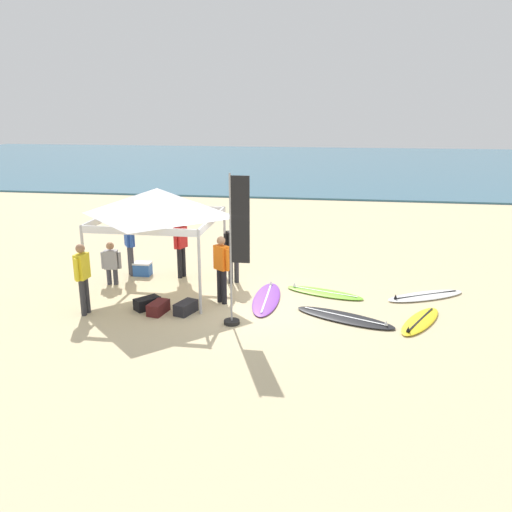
{
  "coord_description": "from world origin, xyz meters",
  "views": [
    {
      "loc": [
        2.18,
        -11.99,
        4.73
      ],
      "look_at": [
        0.23,
        0.91,
        1.0
      ],
      "focal_mm": 36.74,
      "sensor_mm": 36.0,
      "label": 1
    }
  ],
  "objects_px": {
    "canopy_tent": "(158,202)",
    "gear_bag_near_tent": "(147,303)",
    "person_black": "(233,249)",
    "person_blue": "(130,242)",
    "gear_bag_on_sand": "(158,308)",
    "person_orange": "(221,265)",
    "surfboard_white": "(425,296)",
    "surfboard_yellow": "(420,321)",
    "person_yellow": "(83,274)",
    "gear_bag_by_pole": "(186,308)",
    "surfboard_lime": "(324,293)",
    "person_grey": "(111,261)",
    "surfboard_purple": "(267,299)",
    "banner_flag": "(236,257)",
    "person_red": "(181,244)",
    "surfboard_black": "(345,318)",
    "cooler_box": "(143,269)"
  },
  "relations": [
    {
      "from": "surfboard_white",
      "to": "gear_bag_on_sand",
      "type": "distance_m",
      "value": 6.78
    },
    {
      "from": "gear_bag_on_sand",
      "to": "person_grey",
      "type": "bearing_deg",
      "value": 136.37
    },
    {
      "from": "gear_bag_by_pole",
      "to": "gear_bag_near_tent",
      "type": "bearing_deg",
      "value": 172.3
    },
    {
      "from": "person_red",
      "to": "banner_flag",
      "type": "bearing_deg",
      "value": -54.88
    },
    {
      "from": "surfboard_yellow",
      "to": "gear_bag_by_pole",
      "type": "relative_size",
      "value": 3.31
    },
    {
      "from": "person_yellow",
      "to": "person_grey",
      "type": "height_order",
      "value": "person_yellow"
    },
    {
      "from": "surfboard_lime",
      "to": "gear_bag_on_sand",
      "type": "distance_m",
      "value": 4.32
    },
    {
      "from": "person_orange",
      "to": "gear_bag_by_pole",
      "type": "xyz_separation_m",
      "value": [
        -0.71,
        -0.8,
        -0.85
      ]
    },
    {
      "from": "person_orange",
      "to": "person_yellow",
      "type": "relative_size",
      "value": 1.0
    },
    {
      "from": "surfboard_yellow",
      "to": "surfboard_black",
      "type": "distance_m",
      "value": 1.69
    },
    {
      "from": "surfboard_purple",
      "to": "banner_flag",
      "type": "height_order",
      "value": "banner_flag"
    },
    {
      "from": "surfboard_white",
      "to": "gear_bag_near_tent",
      "type": "relative_size",
      "value": 3.73
    },
    {
      "from": "person_red",
      "to": "gear_bag_on_sand",
      "type": "xyz_separation_m",
      "value": [
        0.23,
        -2.75,
        -0.85
      ]
    },
    {
      "from": "person_yellow",
      "to": "gear_bag_near_tent",
      "type": "height_order",
      "value": "person_yellow"
    },
    {
      "from": "surfboard_yellow",
      "to": "person_yellow",
      "type": "xyz_separation_m",
      "value": [
        -7.76,
        -0.63,
        0.95
      ]
    },
    {
      "from": "surfboard_yellow",
      "to": "cooler_box",
      "type": "height_order",
      "value": "cooler_box"
    },
    {
      "from": "gear_bag_on_sand",
      "to": "person_orange",
      "type": "bearing_deg",
      "value": 33.74
    },
    {
      "from": "canopy_tent",
      "to": "surfboard_black",
      "type": "bearing_deg",
      "value": -14.58
    },
    {
      "from": "canopy_tent",
      "to": "person_grey",
      "type": "distance_m",
      "value": 2.32
    },
    {
      "from": "person_grey",
      "to": "gear_bag_on_sand",
      "type": "xyz_separation_m",
      "value": [
        1.94,
        -1.85,
        -0.52
      ]
    },
    {
      "from": "person_orange",
      "to": "banner_flag",
      "type": "xyz_separation_m",
      "value": [
        0.6,
        -1.25,
        0.59
      ]
    },
    {
      "from": "canopy_tent",
      "to": "gear_bag_near_tent",
      "type": "height_order",
      "value": "canopy_tent"
    },
    {
      "from": "canopy_tent",
      "to": "surfboard_black",
      "type": "xyz_separation_m",
      "value": [
        4.8,
        -1.25,
        -2.35
      ]
    },
    {
      "from": "person_blue",
      "to": "person_grey",
      "type": "height_order",
      "value": "person_blue"
    },
    {
      "from": "surfboard_purple",
      "to": "person_orange",
      "type": "xyz_separation_m",
      "value": [
        -1.08,
        -0.36,
        0.95
      ]
    },
    {
      "from": "surfboard_lime",
      "to": "banner_flag",
      "type": "distance_m",
      "value": 3.34
    },
    {
      "from": "surfboard_yellow",
      "to": "banner_flag",
      "type": "bearing_deg",
      "value": -170.46
    },
    {
      "from": "surfboard_yellow",
      "to": "gear_bag_on_sand",
      "type": "distance_m",
      "value": 6.08
    },
    {
      "from": "surfboard_white",
      "to": "person_yellow",
      "type": "relative_size",
      "value": 1.31
    },
    {
      "from": "gear_bag_on_sand",
      "to": "canopy_tent",
      "type": "bearing_deg",
      "value": 105.15
    },
    {
      "from": "surfboard_black",
      "to": "banner_flag",
      "type": "xyz_separation_m",
      "value": [
        -2.42,
        -0.65,
        1.54
      ]
    },
    {
      "from": "surfboard_black",
      "to": "person_red",
      "type": "bearing_deg",
      "value": 151.98
    },
    {
      "from": "person_orange",
      "to": "person_grey",
      "type": "relative_size",
      "value": 1.43
    },
    {
      "from": "person_grey",
      "to": "gear_bag_near_tent",
      "type": "relative_size",
      "value": 2.0
    },
    {
      "from": "surfboard_lime",
      "to": "person_black",
      "type": "distance_m",
      "value": 2.75
    },
    {
      "from": "cooler_box",
      "to": "gear_bag_near_tent",
      "type": "bearing_deg",
      "value": -67.47
    },
    {
      "from": "surfboard_lime",
      "to": "surfboard_white",
      "type": "height_order",
      "value": "same"
    },
    {
      "from": "surfboard_yellow",
      "to": "person_red",
      "type": "distance_m",
      "value": 6.81
    },
    {
      "from": "cooler_box",
      "to": "person_yellow",
      "type": "bearing_deg",
      "value": -95.33
    },
    {
      "from": "person_orange",
      "to": "gear_bag_near_tent",
      "type": "distance_m",
      "value": 2.02
    },
    {
      "from": "surfboard_black",
      "to": "gear_bag_on_sand",
      "type": "distance_m",
      "value": 4.39
    },
    {
      "from": "surfboard_lime",
      "to": "person_blue",
      "type": "relative_size",
      "value": 1.27
    },
    {
      "from": "surfboard_lime",
      "to": "person_red",
      "type": "xyz_separation_m",
      "value": [
        -4.09,
        0.83,
        0.95
      ]
    },
    {
      "from": "person_orange",
      "to": "surfboard_purple",
      "type": "bearing_deg",
      "value": 18.61
    },
    {
      "from": "person_black",
      "to": "person_blue",
      "type": "distance_m",
      "value": 3.09
    },
    {
      "from": "person_grey",
      "to": "gear_bag_near_tent",
      "type": "xyz_separation_m",
      "value": [
        1.58,
        -1.61,
        -0.52
      ]
    },
    {
      "from": "person_black",
      "to": "cooler_box",
      "type": "relative_size",
      "value": 3.42
    },
    {
      "from": "person_black",
      "to": "banner_flag",
      "type": "height_order",
      "value": "banner_flag"
    },
    {
      "from": "surfboard_white",
      "to": "person_black",
      "type": "bearing_deg",
      "value": 175.54
    },
    {
      "from": "person_yellow",
      "to": "gear_bag_by_pole",
      "type": "distance_m",
      "value": 2.51
    }
  ]
}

